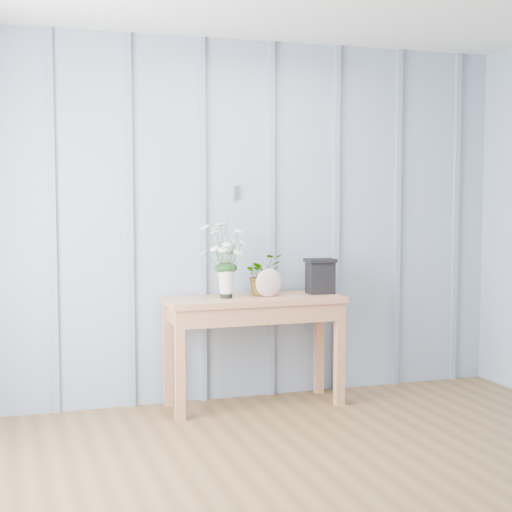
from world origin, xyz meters
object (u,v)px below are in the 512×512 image
object	(u,v)px
daisy_vase	(226,249)
felt_disc_vessel	(269,283)
carved_box	(320,276)
sideboard	(254,313)

from	to	relation	value
daisy_vase	felt_disc_vessel	distance (m)	0.37
felt_disc_vessel	carved_box	world-z (taller)	carved_box
felt_disc_vessel	carved_box	bearing A→B (deg)	2.02
daisy_vase	carved_box	xyz separation A→B (m)	(0.68, 0.01, -0.20)
carved_box	daisy_vase	bearing A→B (deg)	-179.06
sideboard	carved_box	world-z (taller)	carved_box
felt_disc_vessel	daisy_vase	bearing A→B (deg)	166.47
sideboard	daisy_vase	xyz separation A→B (m)	(-0.19, -0.00, 0.44)
daisy_vase	sideboard	bearing A→B (deg)	0.27
sideboard	felt_disc_vessel	distance (m)	0.23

